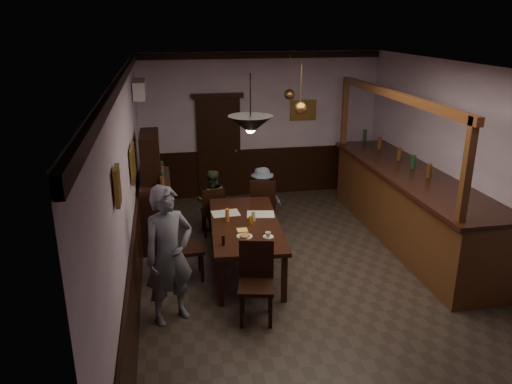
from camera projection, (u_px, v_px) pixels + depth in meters
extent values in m
cube|color=#2D2621|center=(314.00, 282.00, 7.23)|extent=(5.00, 8.00, 0.01)
cube|color=white|center=(323.00, 70.00, 6.24)|extent=(5.00, 8.00, 0.01)
cube|color=#A793AB|center=(261.00, 125.00, 10.44)|extent=(5.00, 0.01, 3.00)
cube|color=#A793AB|center=(128.00, 195.00, 6.29)|extent=(0.01, 8.00, 3.00)
cube|color=#A793AB|center=(485.00, 174.00, 7.17)|extent=(0.01, 8.00, 3.00)
cube|color=black|center=(245.00, 224.00, 7.40)|extent=(1.15, 2.27, 0.06)
cube|color=black|center=(221.00, 282.00, 6.53)|extent=(0.07, 0.07, 0.69)
cube|color=black|center=(284.00, 279.00, 6.62)|extent=(0.07, 0.07, 0.69)
cube|color=black|center=(215.00, 223.00, 8.44)|extent=(0.07, 0.07, 0.69)
cube|color=black|center=(264.00, 221.00, 8.53)|extent=(0.07, 0.07, 0.69)
cube|color=black|center=(213.00, 212.00, 8.73)|extent=(0.40, 0.40, 0.05)
cube|color=black|center=(214.00, 202.00, 8.49)|extent=(0.38, 0.05, 0.45)
cube|color=black|center=(220.00, 219.00, 8.97)|extent=(0.04, 0.04, 0.39)
cube|color=black|center=(203.00, 221.00, 8.90)|extent=(0.04, 0.04, 0.39)
cube|color=black|center=(223.00, 226.00, 8.69)|extent=(0.04, 0.04, 0.39)
cube|color=black|center=(205.00, 228.00, 8.62)|extent=(0.04, 0.04, 0.39)
cube|color=black|center=(264.00, 207.00, 8.80)|extent=(0.54, 0.54, 0.05)
cube|color=black|center=(263.00, 195.00, 8.52)|extent=(0.44, 0.16, 0.52)
cube|color=black|center=(274.00, 216.00, 9.04)|extent=(0.04, 0.04, 0.45)
cube|color=black|center=(254.00, 216.00, 9.07)|extent=(0.04, 0.04, 0.45)
cube|color=black|center=(273.00, 224.00, 8.70)|extent=(0.04, 0.04, 0.45)
cube|color=black|center=(253.00, 223.00, 8.73)|extent=(0.04, 0.04, 0.45)
cube|color=black|center=(256.00, 287.00, 6.17)|extent=(0.52, 0.52, 0.05)
cube|color=black|center=(256.00, 259.00, 6.27)|extent=(0.44, 0.13, 0.52)
cube|color=black|center=(241.00, 312.00, 6.09)|extent=(0.04, 0.04, 0.45)
cube|color=black|center=(270.00, 312.00, 6.08)|extent=(0.04, 0.04, 0.45)
cube|color=black|center=(243.00, 297.00, 6.42)|extent=(0.04, 0.04, 0.45)
cube|color=black|center=(270.00, 297.00, 6.42)|extent=(0.04, 0.04, 0.45)
cube|color=black|center=(188.00, 249.00, 7.21)|extent=(0.45, 0.45, 0.05)
cube|color=black|center=(174.00, 232.00, 7.08)|extent=(0.06, 0.43, 0.51)
cube|color=black|center=(202.00, 268.00, 7.16)|extent=(0.04, 0.04, 0.44)
cube|color=black|center=(200.00, 257.00, 7.49)|extent=(0.04, 0.04, 0.44)
cube|color=black|center=(178.00, 271.00, 7.09)|extent=(0.04, 0.04, 0.44)
cube|color=black|center=(176.00, 260.00, 7.41)|extent=(0.04, 0.04, 0.44)
imported|color=slate|center=(169.00, 255.00, 6.06)|extent=(0.77, 0.67, 1.77)
imported|color=#394428|center=(212.00, 200.00, 8.86)|extent=(0.55, 0.43, 1.11)
imported|color=slate|center=(262.00, 198.00, 8.96)|extent=(0.79, 0.52, 1.13)
cube|color=silver|center=(226.00, 213.00, 7.74)|extent=(0.44, 0.33, 0.01)
cube|color=silver|center=(261.00, 214.00, 7.70)|extent=(0.47, 0.37, 0.01)
cube|color=#FFD15D|center=(242.00, 230.00, 7.14)|extent=(0.16, 0.16, 0.00)
cylinder|color=white|center=(268.00, 237.00, 6.90)|extent=(0.15, 0.15, 0.01)
imported|color=white|center=(268.00, 235.00, 6.86)|extent=(0.09, 0.09, 0.07)
cylinder|color=white|center=(245.00, 236.00, 6.91)|extent=(0.22, 0.22, 0.01)
torus|color=#C68C47|center=(244.00, 236.00, 6.85)|extent=(0.13, 0.13, 0.04)
torus|color=#C68C47|center=(246.00, 235.00, 6.88)|extent=(0.13, 0.13, 0.04)
cylinder|color=gold|center=(251.00, 220.00, 7.33)|extent=(0.07, 0.07, 0.12)
cylinder|color=#BF721E|center=(227.00, 215.00, 7.41)|extent=(0.06, 0.06, 0.20)
cylinder|color=silver|center=(253.00, 216.00, 7.44)|extent=(0.06, 0.06, 0.15)
cylinder|color=black|center=(223.00, 240.00, 6.64)|extent=(0.04, 0.04, 0.14)
cube|color=black|center=(157.00, 211.00, 8.50)|extent=(0.50, 1.41, 1.01)
cube|color=black|center=(155.00, 180.00, 8.31)|extent=(0.48, 1.36, 0.08)
cube|color=black|center=(150.00, 157.00, 8.17)|extent=(0.30, 0.91, 0.81)
cube|color=#542E16|center=(409.00, 208.00, 8.43)|extent=(0.95, 4.44, 1.16)
cube|color=black|center=(412.00, 174.00, 8.23)|extent=(1.06, 4.54, 0.06)
cube|color=#542E16|center=(396.00, 96.00, 7.73)|extent=(0.10, 4.33, 0.12)
cube|color=#542E16|center=(470.00, 174.00, 5.98)|extent=(0.10, 0.10, 1.37)
cube|color=#542E16|center=(346.00, 113.00, 9.90)|extent=(0.10, 0.10, 1.37)
cube|color=black|center=(219.00, 149.00, 10.39)|extent=(0.90, 0.06, 2.10)
cube|color=white|center=(139.00, 89.00, 8.70)|extent=(0.20, 0.85, 0.30)
cube|color=olive|center=(117.00, 186.00, 4.60)|extent=(0.04, 0.28, 0.36)
cube|color=olive|center=(133.00, 163.00, 6.98)|extent=(0.04, 0.62, 0.48)
cube|color=olive|center=(303.00, 110.00, 10.47)|extent=(0.55, 0.04, 0.42)
cylinder|color=black|center=(250.00, 99.00, 6.01)|extent=(0.02, 0.02, 0.62)
cone|color=black|center=(250.00, 125.00, 6.11)|extent=(0.56, 0.56, 0.22)
sphere|color=#FFD88C|center=(250.00, 129.00, 6.13)|extent=(0.12, 0.12, 0.12)
cylinder|color=#BF8C3F|center=(301.00, 85.00, 7.62)|extent=(0.02, 0.02, 0.70)
cone|color=#BF8C3F|center=(300.00, 108.00, 7.73)|extent=(0.20, 0.20, 0.22)
sphere|color=#FFD88C|center=(300.00, 111.00, 7.75)|extent=(0.12, 0.12, 0.12)
cylinder|color=#BF8C3F|center=(290.00, 75.00, 9.03)|extent=(0.02, 0.02, 0.70)
cone|color=#BF8C3F|center=(289.00, 94.00, 9.14)|extent=(0.20, 0.20, 0.22)
sphere|color=#FFD88C|center=(289.00, 97.00, 9.16)|extent=(0.12, 0.12, 0.12)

